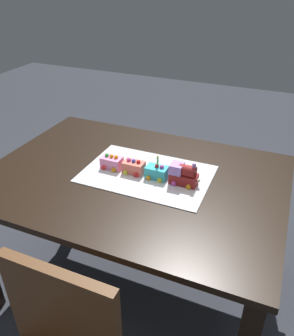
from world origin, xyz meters
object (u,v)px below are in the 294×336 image
(cake_car_caboose_turquoise, at_px, (157,172))
(cake_car_tanker_bubblegum, at_px, (112,162))
(cake_locomotive, at_px, (183,174))
(birthday_candle, at_px, (158,160))
(dining_table, at_px, (134,194))
(cake_car_hopper_coral, at_px, (134,167))

(cake_car_caboose_turquoise, bearing_deg, cake_car_tanker_bubblegum, 0.00)
(cake_locomotive, height_order, birthday_candle, birthday_candle)
(cake_locomotive, bearing_deg, cake_car_caboose_turquoise, -0.00)
(cake_car_caboose_turquoise, bearing_deg, dining_table, 10.94)
(cake_car_hopper_coral, height_order, cake_car_tanker_bubblegum, same)
(cake_locomotive, height_order, cake_car_tanker_bubblegum, cake_locomotive)
(cake_car_tanker_bubblegum, bearing_deg, cake_locomotive, 180.00)
(dining_table, distance_m, cake_car_caboose_turquoise, 0.18)
(birthday_candle, bearing_deg, dining_table, 10.70)
(dining_table, xyz_separation_m, birthday_candle, (-0.11, -0.02, 0.21))
(cake_locomotive, xyz_separation_m, cake_car_hopper_coral, (0.25, -0.00, -0.02))
(dining_table, distance_m, cake_car_hopper_coral, 0.14)
(cake_locomotive, distance_m, cake_car_caboose_turquoise, 0.13)
(dining_table, height_order, birthday_candle, birthday_candle)
(cake_car_caboose_turquoise, height_order, cake_car_tanker_bubblegum, same)
(birthday_candle, bearing_deg, cake_car_caboose_turquoise, -0.00)
(cake_car_hopper_coral, bearing_deg, birthday_candle, 180.00)
(cake_locomotive, bearing_deg, cake_car_hopper_coral, -0.00)
(dining_table, relative_size, cake_car_tanker_bubblegum, 14.00)
(cake_car_caboose_turquoise, bearing_deg, birthday_candle, 180.00)
(dining_table, height_order, cake_car_hopper_coral, cake_car_hopper_coral)
(dining_table, xyz_separation_m, cake_car_hopper_coral, (0.01, -0.02, 0.14))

